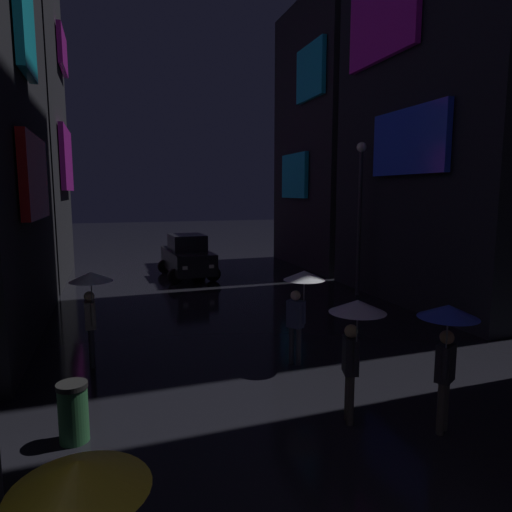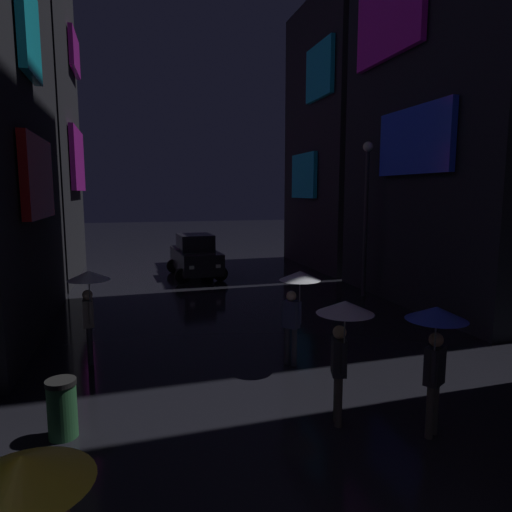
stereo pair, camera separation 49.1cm
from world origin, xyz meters
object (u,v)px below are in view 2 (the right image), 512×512
(trash_bin, at_px, (62,408))
(pedestrian_foreground_right_clear, at_px, (297,291))
(car_distant, at_px, (195,256))
(streetlamp_right_far, at_px, (366,201))
(pedestrian_far_right_clear, at_px, (89,291))
(pedestrian_near_crossing_clear, at_px, (343,328))
(pedestrian_foreground_left_blue, at_px, (436,335))

(trash_bin, bearing_deg, pedestrian_foreground_right_clear, 21.73)
(car_distant, relative_size, streetlamp_right_far, 0.76)
(pedestrian_far_right_clear, bearing_deg, car_distant, 69.79)
(car_distant, bearing_deg, streetlamp_right_far, -45.62)
(pedestrian_near_crossing_clear, bearing_deg, trash_bin, 168.24)
(pedestrian_foreground_right_clear, xyz_separation_m, trash_bin, (-4.53, -1.81, -1.20))
(pedestrian_foreground_left_blue, xyz_separation_m, car_distant, (-1.57, 14.68, -0.74))
(pedestrian_far_right_clear, bearing_deg, trash_bin, -93.79)
(car_distant, height_order, trash_bin, car_distant)
(pedestrian_foreground_left_blue, relative_size, car_distant, 0.50)
(trash_bin, bearing_deg, pedestrian_foreground_left_blue, -16.26)
(pedestrian_far_right_clear, relative_size, pedestrian_near_crossing_clear, 1.00)
(pedestrian_near_crossing_clear, relative_size, streetlamp_right_far, 0.38)
(pedestrian_foreground_right_clear, xyz_separation_m, pedestrian_far_right_clear, (-4.33, 1.24, 0.00))
(trash_bin, bearing_deg, car_distant, 73.41)
(car_distant, distance_m, trash_bin, 13.66)
(pedestrian_near_crossing_clear, xyz_separation_m, trash_bin, (-4.29, 0.89, -1.20))
(pedestrian_foreground_left_blue, height_order, car_distant, pedestrian_foreground_left_blue)
(pedestrian_near_crossing_clear, bearing_deg, pedestrian_foreground_right_clear, 84.87)
(pedestrian_foreground_right_clear, xyz_separation_m, pedestrian_near_crossing_clear, (-0.24, -2.70, 0.00))
(streetlamp_right_far, xyz_separation_m, trash_bin, (-9.30, -7.56, -3.00))
(pedestrian_foreground_left_blue, bearing_deg, car_distant, 96.09)
(pedestrian_foreground_right_clear, relative_size, streetlamp_right_far, 0.38)
(pedestrian_foreground_left_blue, relative_size, pedestrian_far_right_clear, 1.00)
(pedestrian_far_right_clear, xyz_separation_m, streetlamp_right_far, (9.10, 4.52, 1.80))
(pedestrian_far_right_clear, bearing_deg, streetlamp_right_far, 26.40)
(pedestrian_foreground_right_clear, height_order, trash_bin, pedestrian_foreground_right_clear)
(streetlamp_right_far, relative_size, trash_bin, 5.97)
(pedestrian_foreground_right_clear, bearing_deg, pedestrian_far_right_clear, 164.02)
(car_distant, relative_size, trash_bin, 4.54)
(pedestrian_far_right_clear, height_order, car_distant, pedestrian_far_right_clear)
(pedestrian_foreground_left_blue, height_order, pedestrian_near_crossing_clear, same)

